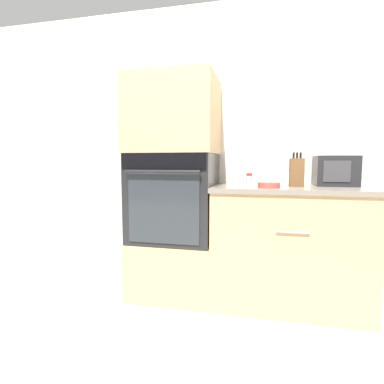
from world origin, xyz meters
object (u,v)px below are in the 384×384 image
object	(u,v)px
microwave	(335,171)
condiment_jar_far	(236,181)
wall_oven	(174,197)
condiment_jar_near	(249,180)
bowl	(269,185)
knife_block	(297,172)
condiment_jar_mid	(241,180)

from	to	relation	value
microwave	condiment_jar_far	world-z (taller)	microwave
wall_oven	condiment_jar_near	distance (m)	0.63
wall_oven	condiment_jar_far	world-z (taller)	wall_oven
microwave	bowl	distance (m)	0.61
knife_block	wall_oven	bearing A→B (deg)	-179.09
knife_block	condiment_jar_mid	size ratio (longest dim) A/B	3.45
wall_oven	condiment_jar_mid	world-z (taller)	wall_oven
knife_block	condiment_jar_mid	distance (m)	0.46
wall_oven	bowl	distance (m)	0.79
condiment_jar_far	condiment_jar_near	bearing A→B (deg)	26.00
microwave	knife_block	distance (m)	0.34
condiment_jar_mid	condiment_jar_near	bearing A→B (deg)	-61.97
wall_oven	bowl	bearing A→B (deg)	-11.28
wall_oven	knife_block	distance (m)	0.99
wall_oven	microwave	world-z (taller)	wall_oven
condiment_jar_near	condiment_jar_far	size ratio (longest dim) A/B	1.35
microwave	condiment_jar_near	size ratio (longest dim) A/B	3.07
microwave	knife_block	bearing A→B (deg)	-154.78
wall_oven	bowl	size ratio (longest dim) A/B	4.55
microwave	condiment_jar_mid	distance (m)	0.74
bowl	condiment_jar_near	world-z (taller)	condiment_jar_near
knife_block	bowl	xyz separation A→B (m)	(-0.21, -0.17, -0.09)
wall_oven	condiment_jar_mid	bearing A→B (deg)	16.78
microwave	knife_block	world-z (taller)	knife_block
condiment_jar_mid	condiment_jar_far	distance (m)	0.19
condiment_jar_near	condiment_jar_mid	size ratio (longest dim) A/B	1.32
condiment_jar_near	condiment_jar_far	world-z (taller)	condiment_jar_near
condiment_jar_near	wall_oven	bearing A→B (deg)	-177.68
bowl	condiment_jar_far	distance (m)	0.28
condiment_jar_mid	wall_oven	bearing A→B (deg)	-163.22
knife_block	condiment_jar_far	bearing A→B (deg)	-175.07
microwave	bowl	world-z (taller)	microwave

